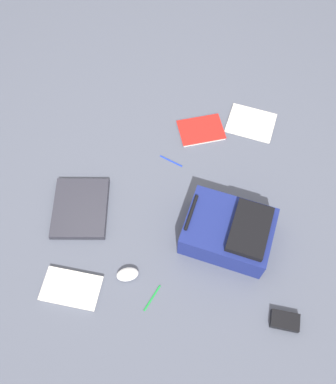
{
  "coord_description": "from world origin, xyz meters",
  "views": [
    {
      "loc": [
        -0.96,
        -0.03,
        1.94
      ],
      "look_at": [
        0.05,
        -0.01,
        0.02
      ],
      "focal_mm": 38.86,
      "sensor_mm": 36.0,
      "label": 1
    }
  ],
  "objects_px": {
    "backpack": "(229,231)",
    "book_blue": "(71,289)",
    "laptop": "(80,208)",
    "book_manual": "(251,123)",
    "computer_mouse": "(128,274)",
    "pen_black": "(152,298)",
    "pen_blue": "(171,161)",
    "power_brick": "(285,321)",
    "book_comic": "(201,130)"
  },
  "relations": [
    {
      "from": "backpack",
      "to": "book_blue",
      "type": "height_order",
      "value": "backpack"
    },
    {
      "from": "laptop",
      "to": "book_manual",
      "type": "xyz_separation_m",
      "value": [
        0.57,
        -0.92,
        -0.01
      ]
    },
    {
      "from": "laptop",
      "to": "computer_mouse",
      "type": "relative_size",
      "value": 3.25
    },
    {
      "from": "pen_black",
      "to": "pen_blue",
      "type": "bearing_deg",
      "value": -5.6
    },
    {
      "from": "power_brick",
      "to": "pen_black",
      "type": "relative_size",
      "value": 0.93
    },
    {
      "from": "laptop",
      "to": "power_brick",
      "type": "relative_size",
      "value": 2.67
    },
    {
      "from": "backpack",
      "to": "pen_blue",
      "type": "bearing_deg",
      "value": 32.97
    },
    {
      "from": "book_blue",
      "to": "book_comic",
      "type": "distance_m",
      "value": 1.11
    },
    {
      "from": "book_manual",
      "to": "pen_black",
      "type": "relative_size",
      "value": 2.28
    },
    {
      "from": "computer_mouse",
      "to": "pen_blue",
      "type": "bearing_deg",
      "value": -29.37
    },
    {
      "from": "laptop",
      "to": "book_blue",
      "type": "relative_size",
      "value": 1.16
    },
    {
      "from": "book_blue",
      "to": "backpack",
      "type": "bearing_deg",
      "value": -69.64
    },
    {
      "from": "book_blue",
      "to": "power_brick",
      "type": "bearing_deg",
      "value": -97.24
    },
    {
      "from": "laptop",
      "to": "computer_mouse",
      "type": "height_order",
      "value": "computer_mouse"
    },
    {
      "from": "backpack",
      "to": "computer_mouse",
      "type": "distance_m",
      "value": 0.53
    },
    {
      "from": "backpack",
      "to": "book_comic",
      "type": "bearing_deg",
      "value": 10.58
    },
    {
      "from": "backpack",
      "to": "laptop",
      "type": "relative_size",
      "value": 1.42
    },
    {
      "from": "pen_blue",
      "to": "power_brick",
      "type": "bearing_deg",
      "value": -147.92
    },
    {
      "from": "book_comic",
      "to": "power_brick",
      "type": "height_order",
      "value": "power_brick"
    },
    {
      "from": "power_brick",
      "to": "laptop",
      "type": "bearing_deg",
      "value": 61.37
    },
    {
      "from": "book_manual",
      "to": "pen_blue",
      "type": "height_order",
      "value": "book_manual"
    },
    {
      "from": "book_manual",
      "to": "pen_blue",
      "type": "relative_size",
      "value": 2.27
    },
    {
      "from": "laptop",
      "to": "book_blue",
      "type": "bearing_deg",
      "value": -178.91
    },
    {
      "from": "power_brick",
      "to": "pen_black",
      "type": "distance_m",
      "value": 0.61
    },
    {
      "from": "book_blue",
      "to": "pen_black",
      "type": "height_order",
      "value": "book_blue"
    },
    {
      "from": "laptop",
      "to": "book_blue",
      "type": "height_order",
      "value": "laptop"
    },
    {
      "from": "backpack",
      "to": "computer_mouse",
      "type": "height_order",
      "value": "backpack"
    },
    {
      "from": "book_manual",
      "to": "power_brick",
      "type": "distance_m",
      "value": 1.11
    },
    {
      "from": "book_comic",
      "to": "backpack",
      "type": "bearing_deg",
      "value": -169.42
    },
    {
      "from": "book_manual",
      "to": "power_brick",
      "type": "xyz_separation_m",
      "value": [
        -1.11,
        -0.07,
        0.01
      ]
    },
    {
      "from": "pen_black",
      "to": "computer_mouse",
      "type": "bearing_deg",
      "value": 49.08
    },
    {
      "from": "book_comic",
      "to": "power_brick",
      "type": "bearing_deg",
      "value": -160.96
    },
    {
      "from": "backpack",
      "to": "book_manual",
      "type": "bearing_deg",
      "value": -13.31
    },
    {
      "from": "book_manual",
      "to": "power_brick",
      "type": "relative_size",
      "value": 2.46
    },
    {
      "from": "backpack",
      "to": "power_brick",
      "type": "bearing_deg",
      "value": -148.92
    },
    {
      "from": "book_manual",
      "to": "computer_mouse",
      "type": "height_order",
      "value": "computer_mouse"
    },
    {
      "from": "book_blue",
      "to": "book_comic",
      "type": "height_order",
      "value": "book_blue"
    },
    {
      "from": "book_blue",
      "to": "pen_black",
      "type": "xyz_separation_m",
      "value": [
        -0.03,
        -0.38,
        -0.01
      ]
    },
    {
      "from": "backpack",
      "to": "power_brick",
      "type": "height_order",
      "value": "backpack"
    },
    {
      "from": "backpack",
      "to": "power_brick",
      "type": "relative_size",
      "value": 3.8
    },
    {
      "from": "laptop",
      "to": "pen_blue",
      "type": "distance_m",
      "value": 0.55
    },
    {
      "from": "pen_black",
      "to": "pen_blue",
      "type": "xyz_separation_m",
      "value": [
        0.75,
        -0.07,
        -0.0
      ]
    },
    {
      "from": "backpack",
      "to": "book_comic",
      "type": "height_order",
      "value": "backpack"
    },
    {
      "from": "book_comic",
      "to": "laptop",
      "type": "bearing_deg",
      "value": 129.06
    },
    {
      "from": "pen_black",
      "to": "power_brick",
      "type": "bearing_deg",
      "value": -98.67
    },
    {
      "from": "book_manual",
      "to": "pen_blue",
      "type": "bearing_deg",
      "value": 120.14
    },
    {
      "from": "book_blue",
      "to": "pen_blue",
      "type": "distance_m",
      "value": 0.85
    },
    {
      "from": "pen_black",
      "to": "book_blue",
      "type": "bearing_deg",
      "value": 85.05
    },
    {
      "from": "book_blue",
      "to": "computer_mouse",
      "type": "xyz_separation_m",
      "value": [
        0.07,
        -0.26,
        0.01
      ]
    },
    {
      "from": "pen_black",
      "to": "pen_blue",
      "type": "relative_size",
      "value": 1.0
    }
  ]
}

